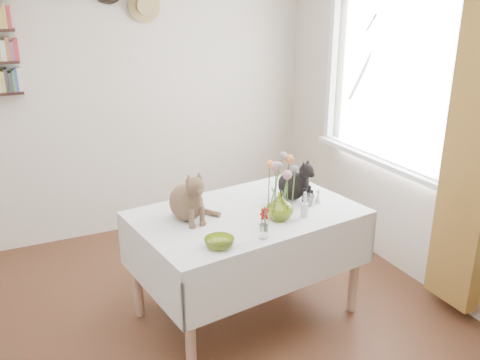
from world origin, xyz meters
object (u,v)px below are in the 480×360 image
dining_table (247,238)px  tabby_cat (186,193)px  black_cat (292,178)px  flower_vase (280,206)px

dining_table → tabby_cat: 0.54m
black_cat → flower_vase: (-0.26, -0.28, -0.06)m
tabby_cat → black_cat: (0.79, 0.01, -0.02)m
dining_table → black_cat: size_ratio=5.19×
dining_table → black_cat: bearing=12.3°
black_cat → flower_vase: size_ratio=1.65×
dining_table → flower_vase: flower_vase is taller
dining_table → black_cat: black_cat is taller
tabby_cat → dining_table: bearing=-17.6°
tabby_cat → flower_vase: (0.53, -0.27, -0.08)m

